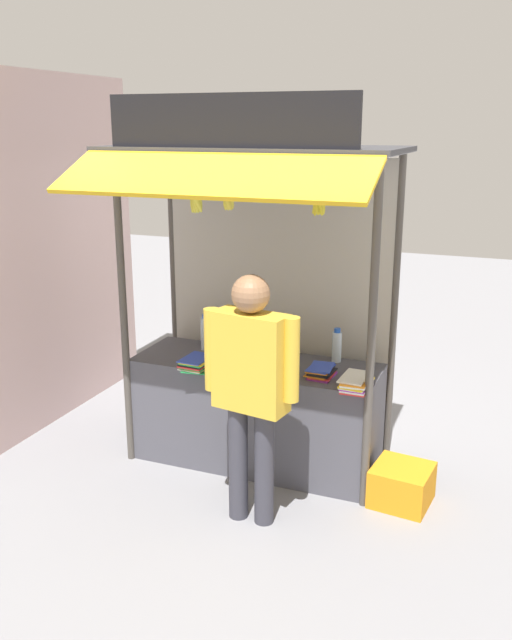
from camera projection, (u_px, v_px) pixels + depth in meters
name	position (u px, v px, depth m)	size (l,w,h in m)	color
ground_plane	(256.00, 460.00, 5.63)	(20.00, 20.00, 0.00)	gray
stall_counter	(256.00, 412.00, 5.51)	(1.97, 0.69, 0.86)	#4C4C56
stall_structure	(263.00, 250.00, 5.27)	(2.17, 1.57, 2.88)	#4C4742
water_bottle_right	(248.00, 345.00, 5.45)	(0.07, 0.07, 0.25)	silver
water_bottle_back_left	(206.00, 333.00, 5.66)	(0.09, 0.09, 0.31)	silver
water_bottle_back_right	(337.00, 346.00, 5.37)	(0.08, 0.08, 0.28)	silver
magazine_stack_rear_center	(321.00, 371.00, 5.08)	(0.20, 0.27, 0.08)	purple
magazine_stack_mid_right	(198.00, 363.00, 5.26)	(0.23, 0.32, 0.08)	green
magazine_stack_front_right	(356.00, 383.00, 4.84)	(0.21, 0.32, 0.09)	red
banana_bunch_inner_left	(319.00, 202.00, 4.41)	(0.11, 0.12, 0.29)	#332D23
banana_bunch_rightmost	(196.00, 201.00, 4.73)	(0.12, 0.12, 0.32)	#332D23
banana_bunch_leftmost	(229.00, 200.00, 4.64)	(0.08, 0.08, 0.29)	#332D23
vendor_person	(251.00, 378.00, 4.50)	(0.67, 0.29, 1.77)	#383842
plastic_crate	(402.00, 485.00, 4.96)	(0.41, 0.41, 0.29)	orange
neighbour_wall	(51.00, 251.00, 6.22)	(0.20, 2.40, 3.13)	#CBAAA9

